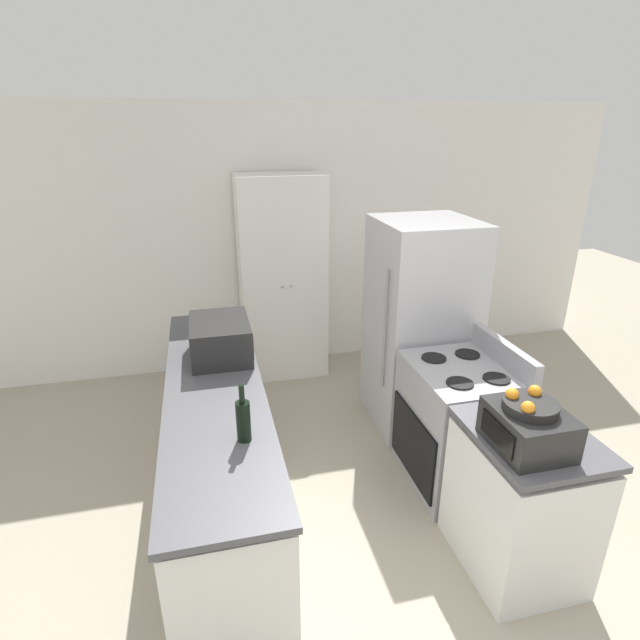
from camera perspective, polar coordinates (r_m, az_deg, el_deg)
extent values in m
cube|color=white|center=(5.08, -4.22, 9.02)|extent=(7.00, 0.06, 2.60)
cube|color=silver|center=(3.45, -11.39, -14.24)|extent=(0.58, 2.51, 0.81)
cube|color=#4C4C51|center=(3.21, -12.00, -7.57)|extent=(0.60, 2.56, 0.04)
cube|color=silver|center=(3.19, 21.75, -19.08)|extent=(0.58, 0.70, 0.81)
cube|color=#4C4C51|center=(2.92, 23.01, -12.16)|extent=(0.60, 0.71, 0.04)
cube|color=white|center=(4.88, -4.33, 4.71)|extent=(0.82, 0.47, 1.98)
sphere|color=#B2B2B7|center=(4.64, -4.31, 3.82)|extent=(0.03, 0.03, 0.03)
sphere|color=#B2B2B7|center=(4.66, -3.34, 3.89)|extent=(0.03, 0.03, 0.03)
cube|color=#9E9EA3|center=(3.68, 15.39, -11.51)|extent=(0.64, 0.77, 0.88)
cube|color=black|center=(3.61, 10.49, -13.87)|extent=(0.02, 0.68, 0.49)
cube|color=#9E9EA3|center=(3.58, 20.31, -3.59)|extent=(0.06, 0.73, 0.16)
cylinder|color=black|center=(3.26, 15.70, -6.96)|extent=(0.17, 0.17, 0.01)
cylinder|color=black|center=(3.55, 12.89, -4.25)|extent=(0.17, 0.17, 0.01)
cylinder|color=black|center=(3.39, 19.52, -6.32)|extent=(0.17, 0.17, 0.01)
cylinder|color=black|center=(3.66, 16.50, -3.77)|extent=(0.17, 0.17, 0.01)
cube|color=#B7B7BC|center=(4.14, 11.34, -0.68)|extent=(0.73, 0.76, 1.73)
cylinder|color=gray|center=(3.79, 7.42, -1.18)|extent=(0.02, 0.02, 0.95)
cube|color=black|center=(3.52, -11.33, -2.10)|extent=(0.40, 0.53, 0.26)
cube|color=black|center=(3.49, -7.96, -2.06)|extent=(0.01, 0.33, 0.19)
cylinder|color=black|center=(2.61, -8.74, -11.37)|extent=(0.07, 0.07, 0.22)
cylinder|color=black|center=(2.53, -8.95, -8.35)|extent=(0.03, 0.03, 0.10)
cube|color=black|center=(2.74, 22.68, -11.39)|extent=(0.34, 0.39, 0.21)
cube|color=black|center=(2.65, 19.60, -12.11)|extent=(0.01, 0.27, 0.12)
cylinder|color=black|center=(2.68, 22.90, -9.04)|extent=(0.27, 0.27, 0.05)
sphere|color=orange|center=(2.74, 23.34, -7.49)|extent=(0.06, 0.06, 0.06)
sphere|color=orange|center=(2.67, 21.10, -7.93)|extent=(0.06, 0.06, 0.06)
sphere|color=orange|center=(2.58, 22.67, -9.24)|extent=(0.06, 0.06, 0.06)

